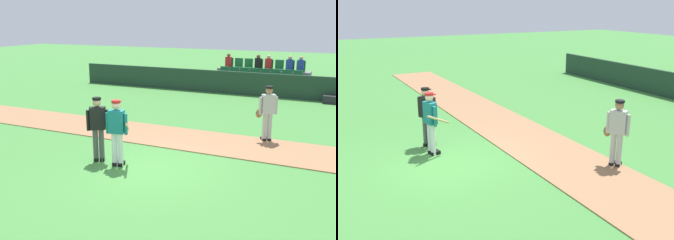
{
  "view_description": "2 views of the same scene",
  "coord_description": "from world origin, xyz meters",
  "views": [
    {
      "loc": [
        4.73,
        -8.52,
        3.76
      ],
      "look_at": [
        -0.08,
        1.49,
        0.95
      ],
      "focal_mm": 42.94,
      "sensor_mm": 36.0,
      "label": 1
    },
    {
      "loc": [
        9.31,
        -3.17,
        4.06
      ],
      "look_at": [
        0.43,
        1.56,
        1.07
      ],
      "focal_mm": 42.42,
      "sensor_mm": 36.0,
      "label": 2
    }
  ],
  "objects": [
    {
      "name": "runner_grey_jersey",
      "position": [
        2.26,
        3.75,
        0.96
      ],
      "size": [
        0.63,
        0.44,
        1.76
      ],
      "color": "#B2B2B2",
      "rests_on": "ground"
    },
    {
      "name": "infield_dirt_path",
      "position": [
        0.0,
        2.86,
        0.01
      ],
      "size": [
        28.0,
        2.26,
        0.03
      ],
      "primitive_type": "cube",
      "color": "#9E704C",
      "rests_on": "ground"
    },
    {
      "name": "batter_teal_jersey",
      "position": [
        -0.76,
        -0.13,
        0.97
      ],
      "size": [
        0.73,
        0.72,
        1.76
      ],
      "color": "white",
      "rests_on": "ground"
    },
    {
      "name": "umpire_home_plate",
      "position": [
        -1.43,
        -0.02,
        1.0
      ],
      "size": [
        0.53,
        0.46,
        1.76
      ],
      "color": "#4C4C4C",
      "rests_on": "ground"
    },
    {
      "name": "ground_plane",
      "position": [
        0.0,
        0.0,
        0.0
      ],
      "size": [
        80.0,
        80.0,
        0.0
      ],
      "primitive_type": "plane",
      "color": "#42843A"
    }
  ]
}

